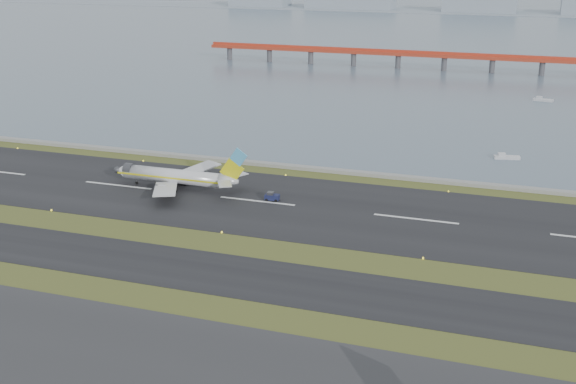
# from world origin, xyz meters

# --- Properties ---
(ground) EXTENTS (1000.00, 1000.00, 0.00)m
(ground) POSITION_xyz_m (0.00, 0.00, 0.00)
(ground) COLOR #324318
(ground) RESTS_ON ground
(taxiway_strip) EXTENTS (1000.00, 18.00, 0.10)m
(taxiway_strip) POSITION_xyz_m (0.00, -12.00, 0.05)
(taxiway_strip) COLOR black
(taxiway_strip) RESTS_ON ground
(runway_strip) EXTENTS (1000.00, 45.00, 0.10)m
(runway_strip) POSITION_xyz_m (0.00, 30.00, 0.05)
(runway_strip) COLOR black
(runway_strip) RESTS_ON ground
(seawall) EXTENTS (1000.00, 2.50, 1.00)m
(seawall) POSITION_xyz_m (0.00, 60.00, 0.50)
(seawall) COLOR gray
(seawall) RESTS_ON ground
(bay_water) EXTENTS (1400.00, 800.00, 1.30)m
(bay_water) POSITION_xyz_m (0.00, 460.00, 0.00)
(bay_water) COLOR #4C5C6D
(bay_water) RESTS_ON ground
(red_pier) EXTENTS (260.00, 5.00, 10.20)m
(red_pier) POSITION_xyz_m (20.00, 250.00, 7.28)
(red_pier) COLOR #B5351F
(red_pier) RESTS_ON ground
(far_shoreline) EXTENTS (1400.00, 80.00, 60.50)m
(far_shoreline) POSITION_xyz_m (13.62, 620.00, 6.07)
(far_shoreline) COLOR #8793A0
(far_shoreline) RESTS_ON ground
(airliner) EXTENTS (38.52, 32.89, 12.80)m
(airliner) POSITION_xyz_m (-23.30, 32.53, 3.46)
(airliner) COLOR silver
(airliner) RESTS_ON ground
(pushback_tug) EXTENTS (3.71, 2.36, 2.28)m
(pushback_tug) POSITION_xyz_m (3.33, 31.62, 1.11)
(pushback_tug) COLOR #161A3D
(pushback_tug) RESTS_ON ground
(workboat_near) EXTENTS (7.92, 3.93, 1.84)m
(workboat_near) POSITION_xyz_m (57.90, 89.81, 0.58)
(workboat_near) COLOR silver
(workboat_near) RESTS_ON ground
(workboat_far) EXTENTS (8.23, 3.79, 1.92)m
(workboat_far) POSITION_xyz_m (68.52, 184.00, 0.61)
(workboat_far) COLOR silver
(workboat_far) RESTS_ON ground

